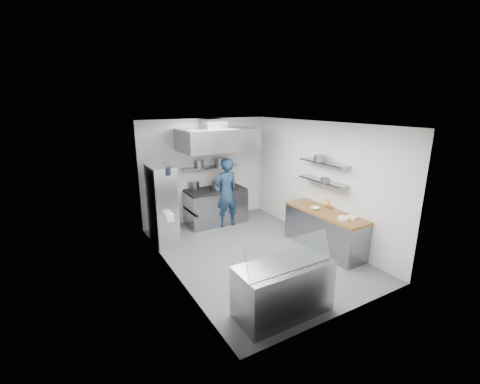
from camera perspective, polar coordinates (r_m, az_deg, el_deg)
floor at (r=7.22m, az=2.43°, el=-10.73°), size 5.00×5.00×0.00m
ceiling at (r=6.48m, az=2.72°, el=12.05°), size 5.00×5.00×0.00m
wall_back at (r=8.86m, az=-6.19°, el=3.80°), size 3.60×2.80×0.02m
wall_front at (r=4.92m, az=18.59°, el=-6.76°), size 3.60×2.80×0.02m
wall_left at (r=5.98m, az=-12.14°, el=-2.29°), size 2.80×5.00×0.02m
wall_right at (r=7.81m, az=13.77°, el=1.82°), size 2.80×5.00×0.02m
gas_range at (r=8.80m, az=-4.35°, el=-2.65°), size 1.60×0.80×0.90m
cooktop at (r=8.66m, az=-4.42°, el=0.37°), size 1.57×0.78×0.06m
stock_pot_left at (r=8.72m, az=-8.17°, el=1.24°), size 0.28×0.28×0.20m
stock_pot_mid at (r=8.51m, az=-3.94°, el=1.15°), size 0.33×0.33×0.24m
stock_pot_right at (r=8.83m, az=-2.64°, el=1.43°), size 0.26×0.26×0.16m
over_range_shelf at (r=8.74m, az=-5.19°, el=4.46°), size 1.60×0.30×0.04m
shelf_pot_a at (r=8.72m, az=-7.37°, el=5.11°), size 0.26×0.26×0.18m
shelf_pot_b at (r=8.75m, az=-3.41°, el=5.39°), size 0.29×0.29×0.22m
extractor_hood at (r=8.25m, az=-4.08°, el=9.31°), size 1.90×1.15×0.55m
hood_duct at (r=8.42m, az=-4.82°, el=12.02°), size 0.55×0.55×0.24m
red_firebox at (r=8.38m, az=-13.85°, el=2.90°), size 0.22×0.10×0.26m
chef at (r=8.41m, az=-2.50°, el=-0.13°), size 0.67×0.44×1.84m
wire_rack at (r=7.61m, az=-13.70°, el=-2.24°), size 0.50×0.90×1.85m
rack_bin_a at (r=7.15m, az=-12.35°, el=-4.39°), size 0.14×0.18×0.16m
rack_bin_b at (r=7.31m, az=-13.41°, el=0.11°), size 0.14×0.18×0.16m
rack_jar at (r=6.96m, az=-12.63°, el=3.63°), size 0.10×0.10×0.18m
knife_strip at (r=5.13m, az=-8.78°, el=-3.37°), size 0.04×0.55×0.05m
prep_counter_base at (r=7.48m, az=14.67°, el=-6.74°), size 0.62×2.00×0.84m
prep_counter_top at (r=7.33m, az=14.92°, el=-3.49°), size 0.65×2.04×0.06m
plate_stack_a at (r=6.87m, az=17.91°, el=-4.49°), size 0.21×0.21×0.06m
plate_stack_b at (r=6.97m, az=19.23°, el=-4.30°), size 0.20×0.20×0.06m
copper_pan at (r=7.52m, az=15.51°, el=-2.54°), size 0.17×0.17×0.06m
squeeze_bottle at (r=7.62m, az=15.15°, el=-1.80°), size 0.06×0.06×0.18m
mixing_bowl at (r=7.37m, az=13.19°, el=-2.82°), size 0.22×0.22×0.05m
wall_shelf_lower at (r=7.47m, az=14.51°, el=1.94°), size 0.30×1.30×0.04m
wall_shelf_upper at (r=7.38m, az=14.73°, el=5.11°), size 0.30×1.30×0.04m
shelf_pot_c at (r=7.22m, az=14.94°, el=2.03°), size 0.20×0.20×0.10m
shelf_pot_d at (r=7.36m, az=13.99°, el=5.84°), size 0.26×0.26×0.14m
display_case at (r=5.21m, az=7.68°, el=-16.73°), size 1.50×0.70×0.85m
display_glass at (r=4.82m, az=8.84°, el=-10.86°), size 1.47×0.19×0.42m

